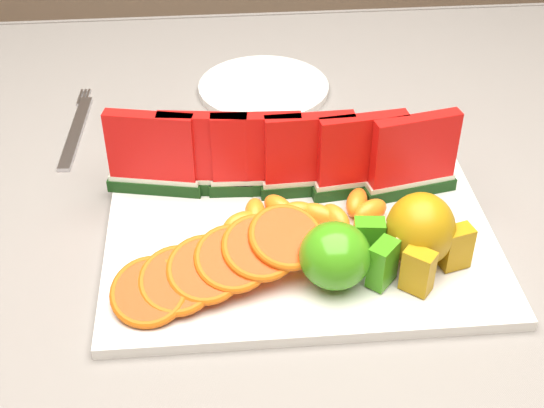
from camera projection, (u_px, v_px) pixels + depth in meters
table at (210, 273)px, 0.91m from camera, size 1.40×0.90×0.75m
tablecloth at (208, 233)px, 0.87m from camera, size 1.53×1.03×0.20m
platter at (300, 234)px, 0.79m from camera, size 0.40×0.30×0.01m
apple_cluster at (342, 255)px, 0.71m from camera, size 0.11×0.09×0.06m
pear_cluster at (422, 233)px, 0.72m from camera, size 0.09×0.10×0.08m
side_plate at (264, 88)px, 1.05m from camera, size 0.19×0.19×0.01m
fork at (77, 128)px, 0.97m from camera, size 0.02×0.20×0.00m
watermelon_row at (282, 157)px, 0.81m from camera, size 0.39×0.07×0.10m
orange_fan_front at (219, 264)px, 0.71m from camera, size 0.22×0.13×0.06m
orange_fan_back at (264, 148)px, 0.88m from camera, size 0.23×0.09×0.04m
tangerine_segments at (329, 214)px, 0.79m from camera, size 0.24×0.08×0.03m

